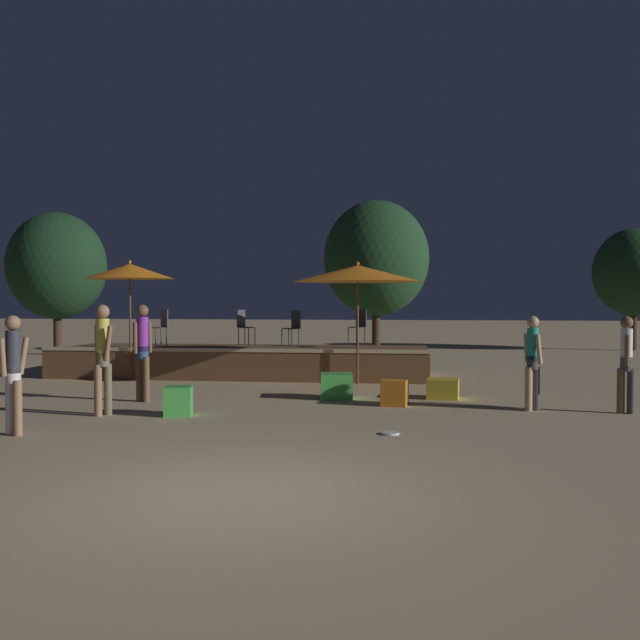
# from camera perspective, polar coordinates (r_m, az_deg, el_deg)

# --- Properties ---
(ground_plane) EXTENTS (120.00, 120.00, 0.00)m
(ground_plane) POSITION_cam_1_polar(r_m,az_deg,el_deg) (7.41, -6.76, -13.66)
(ground_plane) COLOR tan
(wooden_deck) EXTENTS (9.42, 2.93, 0.79)m
(wooden_deck) POSITION_cam_1_polar(r_m,az_deg,el_deg) (18.46, -6.14, -3.31)
(wooden_deck) COLOR brown
(wooden_deck) RESTS_ON ground
(patio_umbrella_0) EXTENTS (2.93, 2.93, 2.81)m
(patio_umbrella_0) POSITION_cam_1_polar(r_m,az_deg,el_deg) (16.34, 3.03, 3.73)
(patio_umbrella_0) COLOR brown
(patio_umbrella_0) RESTS_ON ground
(patio_umbrella_1) EXTENTS (2.14, 2.14, 2.88)m
(patio_umbrella_1) POSITION_cam_1_polar(r_m,az_deg,el_deg) (17.69, -14.98, 3.77)
(patio_umbrella_1) COLOR brown
(patio_umbrella_1) RESTS_ON ground
(cube_seat_0) EXTENTS (0.52, 0.52, 0.48)m
(cube_seat_0) POSITION_cam_1_polar(r_m,az_deg,el_deg) (13.23, 5.99, -5.79)
(cube_seat_0) COLOR orange
(cube_seat_0) RESTS_ON ground
(cube_seat_1) EXTENTS (0.53, 0.53, 0.49)m
(cube_seat_1) POSITION_cam_1_polar(r_m,az_deg,el_deg) (12.28, -11.27, -6.36)
(cube_seat_1) COLOR #4CC651
(cube_seat_1) RESTS_ON ground
(cube_seat_2) EXTENTS (0.69, 0.69, 0.50)m
(cube_seat_2) POSITION_cam_1_polar(r_m,az_deg,el_deg) (14.09, 1.32, -5.29)
(cube_seat_2) COLOR #4CC651
(cube_seat_2) RESTS_ON ground
(cube_seat_3) EXTENTS (0.67, 0.67, 0.39)m
(cube_seat_3) POSITION_cam_1_polar(r_m,az_deg,el_deg) (14.30, 9.81, -5.43)
(cube_seat_3) COLOR yellow
(cube_seat_3) RESTS_ON ground
(person_0) EXTENTS (0.47, 0.39, 1.87)m
(person_0) POSITION_cam_1_polar(r_m,az_deg,el_deg) (12.51, -16.99, -2.58)
(person_0) COLOR #72664C
(person_0) RESTS_ON ground
(person_1) EXTENTS (0.30, 0.44, 1.66)m
(person_1) POSITION_cam_1_polar(r_m,az_deg,el_deg) (13.04, 16.64, -3.08)
(person_1) COLOR #3F3F47
(person_1) RESTS_ON ground
(person_2) EXTENTS (0.29, 0.44, 1.85)m
(person_2) POSITION_cam_1_polar(r_m,az_deg,el_deg) (14.01, -14.01, -2.15)
(person_2) COLOR brown
(person_2) RESTS_ON ground
(person_3) EXTENTS (0.29, 0.46, 1.67)m
(person_3) POSITION_cam_1_polar(r_m,az_deg,el_deg) (13.26, 23.30, -3.06)
(person_3) COLOR #3F3F47
(person_3) RESTS_ON ground
(person_4) EXTENTS (0.28, 0.47, 1.73)m
(person_4) POSITION_cam_1_polar(r_m,az_deg,el_deg) (11.15, -23.33, -3.70)
(person_4) COLOR #997051
(person_4) RESTS_ON ground
(bistro_chair_0) EXTENTS (0.48, 0.48, 0.90)m
(bistro_chair_0) POSITION_cam_1_polar(r_m,az_deg,el_deg) (18.49, -12.56, -0.30)
(bistro_chair_0) COLOR #47474C
(bistro_chair_0) RESTS_ON wooden_deck
(bistro_chair_1) EXTENTS (0.48, 0.48, 0.90)m
(bistro_chair_1) POSITION_cam_1_polar(r_m,az_deg,el_deg) (18.34, 3.15, -0.28)
(bistro_chair_1) COLOR #2D3338
(bistro_chair_1) RESTS_ON wooden_deck
(bistro_chair_2) EXTENTS (0.44, 0.43, 0.90)m
(bistro_chair_2) POSITION_cam_1_polar(r_m,az_deg,el_deg) (18.31, -6.13, -0.29)
(bistro_chair_2) COLOR #47474C
(bistro_chair_2) RESTS_ON wooden_deck
(bistro_chair_3) EXTENTS (0.48, 0.48, 0.90)m
(bistro_chair_3) POSITION_cam_1_polar(r_m,az_deg,el_deg) (17.55, -2.15, -0.37)
(bistro_chair_3) COLOR #2D3338
(bistro_chair_3) RESTS_ON wooden_deck
(frisbee_disc) EXTENTS (0.26, 0.26, 0.03)m
(frisbee_disc) POSITION_cam_1_polar(r_m,az_deg,el_deg) (10.48, 5.65, -9.00)
(frisbee_disc) COLOR white
(frisbee_disc) RESTS_ON ground
(background_tree_0) EXTENTS (3.54, 3.54, 5.28)m
(background_tree_0) POSITION_cam_1_polar(r_m,az_deg,el_deg) (24.14, 4.52, 4.92)
(background_tree_0) COLOR #3D2B1C
(background_tree_0) RESTS_ON ground
(background_tree_1) EXTENTS (3.40, 3.40, 5.00)m
(background_tree_1) POSITION_cam_1_polar(r_m,az_deg,el_deg) (26.71, -20.31, 4.08)
(background_tree_1) COLOR #3D2B1C
(background_tree_1) RESTS_ON ground
(background_tree_2) EXTENTS (3.03, 3.03, 4.65)m
(background_tree_2) POSITION_cam_1_polar(r_m,az_deg,el_deg) (29.62, 23.81, 3.50)
(background_tree_2) COLOR #3D2B1C
(background_tree_2) RESTS_ON ground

